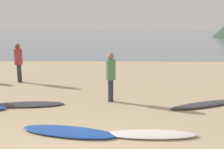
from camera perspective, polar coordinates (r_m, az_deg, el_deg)
The scene contains 8 objects.
ground_plane at distance 13.39m, azimuth -2.68°, elevation 0.50°, with size 120.00×120.00×0.20m, color tan.
ocean_water at distance 66.62m, azimuth 0.16°, elevation 9.31°, with size 140.00×100.00×0.01m, color slate.
surfboard_2 at distance 8.04m, azimuth -18.79°, elevation -6.56°, with size 2.16×0.57×0.07m, color #333338.
surfboard_3 at distance 5.84m, azimuth -10.10°, elevation -12.87°, with size 2.25×0.59×0.09m, color #1E479E.
surfboard_4 at distance 5.70m, azimuth 9.04°, elevation -13.51°, with size 2.02×0.48×0.09m, color silver.
surfboard_5 at distance 8.11m, azimuth 20.67°, elevation -6.49°, with size 2.46×0.46×0.08m, color #333338.
person_1 at distance 7.78m, azimuth -0.33°, elevation 0.26°, with size 0.32×0.32×1.57m.
person_3 at distance 11.20m, azimuth -20.88°, elevation 3.23°, with size 0.34×0.34×1.67m.
Camera 1 is at (0.83, -3.12, 2.43)m, focal length 39.46 mm.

